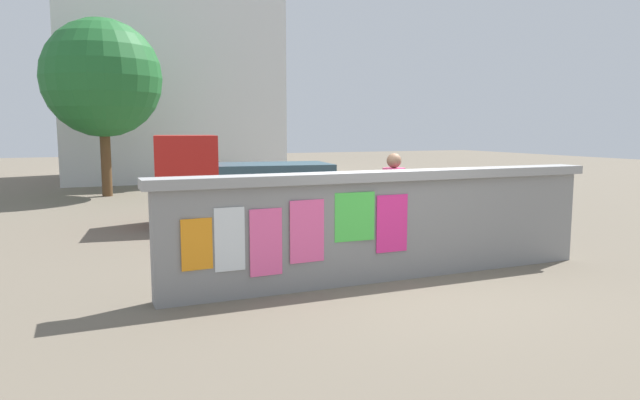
{
  "coord_description": "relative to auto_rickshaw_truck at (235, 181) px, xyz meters",
  "views": [
    {
      "loc": [
        -3.74,
        -6.41,
        1.98
      ],
      "look_at": [
        -0.45,
        1.33,
        0.92
      ],
      "focal_mm": 31.79,
      "sensor_mm": 36.0,
      "label": 1
    }
  ],
  "objects": [
    {
      "name": "ground",
      "position": [
        0.76,
        2.84,
        -0.9
      ],
      "size": [
        60.0,
        60.0,
        0.0
      ],
      "primitive_type": "plane",
      "color": "#6B6051"
    },
    {
      "name": "auto_rickshaw_truck",
      "position": [
        0.0,
        0.0,
        0.0
      ],
      "size": [
        3.77,
        1.98,
        1.85
      ],
      "color": "black",
      "rests_on": "ground"
    },
    {
      "name": "bicycle_near",
      "position": [
        -0.3,
        -3.37,
        -0.54
      ],
      "size": [
        1.71,
        0.44,
        0.95
      ],
      "color": "black",
      "rests_on": "ground"
    },
    {
      "name": "motorcycle",
      "position": [
        2.79,
        -2.71,
        -0.44
      ],
      "size": [
        1.9,
        0.56,
        0.87
      ],
      "color": "black",
      "rests_on": "ground"
    },
    {
      "name": "tree_roadside",
      "position": [
        -2.26,
        6.26,
        2.53
      ],
      "size": [
        3.4,
        3.4,
        5.14
      ],
      "color": "brown",
      "rests_on": "ground"
    },
    {
      "name": "building_background",
      "position": [
        0.44,
        12.47,
        3.63
      ],
      "size": [
        8.43,
        6.57,
        9.01
      ],
      "color": "silver",
      "rests_on": "ground"
    },
    {
      "name": "poster_wall",
      "position": [
        0.75,
        -5.16,
        -0.16
      ],
      "size": [
        6.29,
        0.42,
        1.44
      ],
      "color": "gray",
      "rests_on": "ground"
    },
    {
      "name": "person_walking",
      "position": [
        1.34,
        -4.24,
        0.09
      ],
      "size": [
        0.45,
        0.45,
        1.62
      ],
      "color": "#BF6626",
      "rests_on": "ground"
    }
  ]
}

